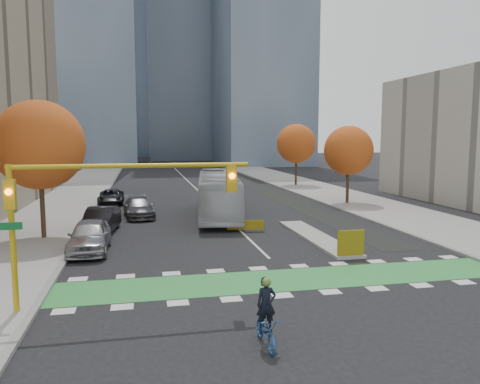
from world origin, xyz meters
name	(u,v)px	position (x,y,z in m)	size (l,w,h in m)	color
ground	(303,290)	(0.00, 0.00, 0.00)	(300.00, 300.00, 0.00)	black
sidewalk_west	(44,217)	(-13.50, 20.00, 0.07)	(7.00, 120.00, 0.15)	gray
sidewalk_east	(373,206)	(13.50, 20.00, 0.07)	(7.00, 120.00, 0.15)	gray
curb_west	(93,215)	(-10.00, 20.00, 0.07)	(0.30, 120.00, 0.16)	gray
curb_east	(335,207)	(10.00, 20.00, 0.07)	(0.30, 120.00, 0.16)	gray
bike_crossing	(291,279)	(0.00, 1.50, 0.01)	(20.00, 3.00, 0.01)	#2E8E3C
centre_line	(194,186)	(0.00, 40.00, 0.01)	(0.15, 70.00, 0.01)	silver
bike_lane_paint	(275,195)	(7.50, 30.00, 0.01)	(2.50, 50.00, 0.01)	black
median_island	(316,237)	(4.00, 9.00, 0.08)	(1.60, 10.00, 0.16)	gray
hazard_board	(351,243)	(4.00, 4.20, 0.80)	(1.40, 0.12, 1.30)	yellow
tower_ne	(261,26)	(20.00, 85.00, 30.00)	(18.00, 24.00, 60.00)	#47566B
tower_far	(146,30)	(-4.00, 140.00, 40.00)	(26.00, 26.00, 80.00)	#47566B
tree_west	(39,145)	(-12.00, 12.00, 5.62)	(5.20, 5.20, 8.22)	#332114
tree_east_near	(348,151)	(12.00, 22.00, 4.86)	(4.40, 4.40, 7.08)	#332114
tree_east_far	(296,144)	(12.50, 38.00, 5.24)	(4.80, 4.80, 7.65)	#332114
traffic_signal_west	(91,197)	(-7.93, -0.51, 4.03)	(8.53, 0.56, 5.20)	#BF9914
cyclist	(266,324)	(-2.75, -4.53, 0.69)	(0.69, 1.82, 2.08)	#1F4E8E
bus	(218,194)	(-0.52, 17.74, 1.74)	(2.93, 12.50, 3.48)	silver
parked_car_a	(89,236)	(-9.00, 8.32, 0.86)	(2.02, 5.02, 1.71)	#9F9FA4
parked_car_b	(101,220)	(-8.83, 13.32, 0.81)	(1.72, 4.94, 1.63)	black
parked_car_c	(139,208)	(-6.50, 18.84, 0.74)	(2.07, 5.09, 1.48)	#49484D
parked_car_d	(111,197)	(-9.00, 26.45, 0.66)	(2.20, 4.78, 1.33)	black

